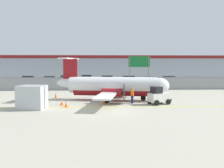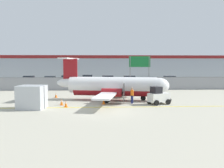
{
  "view_description": "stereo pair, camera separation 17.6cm",
  "coord_description": "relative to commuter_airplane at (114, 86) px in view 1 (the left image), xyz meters",
  "views": [
    {
      "loc": [
        -0.61,
        -22.07,
        4.23
      ],
      "look_at": [
        1.17,
        7.89,
        1.8
      ],
      "focal_mm": 40.0,
      "sensor_mm": 36.0,
      "label": 1
    },
    {
      "loc": [
        -0.43,
        -22.08,
        4.23
      ],
      "look_at": [
        1.17,
        7.89,
        1.8
      ],
      "focal_mm": 40.0,
      "sensor_mm": 36.0,
      "label": 2
    }
  ],
  "objects": [
    {
      "name": "highway_sign",
      "position": [
        5.04,
        12.66,
        2.54
      ],
      "size": [
        3.6,
        0.14,
        5.5
      ],
      "color": "slate",
      "rests_on": "ground"
    },
    {
      "name": "parked_car_0",
      "position": [
        -16.86,
        25.14,
        -0.71
      ],
      "size": [
        4.34,
        2.3,
        1.58
      ],
      "rotation": [
        0.0,
        0.0,
        3.23
      ],
      "color": "red",
      "rests_on": "parking_lot_strip"
    },
    {
      "name": "ground_plane",
      "position": [
        -1.4,
        -4.84,
        -1.6
      ],
      "size": [
        140.0,
        140.0,
        0.01
      ],
      "color": "#B2AD99"
    },
    {
      "name": "ground_crew_worker",
      "position": [
        1.73,
        -2.63,
        -0.65
      ],
      "size": [
        0.48,
        0.48,
        1.7
      ],
      "rotation": [
        0.0,
        0.0,
        2.44
      ],
      "color": "#191E4C",
      "rests_on": "ground"
    },
    {
      "name": "baggage_tug",
      "position": [
        4.4,
        -3.36,
        -0.75
      ],
      "size": [
        2.58,
        2.09,
        1.88
      ],
      "rotation": [
        0.0,
        0.0,
        0.41
      ],
      "color": "silver",
      "rests_on": "ground"
    },
    {
      "name": "parked_car_5",
      "position": [
        4.64,
        24.03,
        -0.71
      ],
      "size": [
        4.37,
        2.4,
        1.58
      ],
      "rotation": [
        0.0,
        0.0,
        3.26
      ],
      "color": "silver",
      "rests_on": "parking_lot_strip"
    },
    {
      "name": "traffic_cone_far_right",
      "position": [
        -5.05,
        -4.57,
        -1.29
      ],
      "size": [
        0.36,
        0.36,
        0.64
      ],
      "color": "orange",
      "rests_on": "ground"
    },
    {
      "name": "parked_car_6",
      "position": [
        8.86,
        18.9,
        -0.71
      ],
      "size": [
        4.21,
        2.03,
        1.58
      ],
      "rotation": [
        0.0,
        0.0,
        0.01
      ],
      "color": "black",
      "rests_on": "parking_lot_strip"
    },
    {
      "name": "parked_car_2",
      "position": [
        -8.69,
        26.55,
        -0.71
      ],
      "size": [
        4.35,
        2.33,
        1.58
      ],
      "rotation": [
        0.0,
        0.0,
        -0.1
      ],
      "color": "#B28C19",
      "rests_on": "parking_lot_strip"
    },
    {
      "name": "parking_lot_strip",
      "position": [
        -1.4,
        22.66,
        -1.54
      ],
      "size": [
        98.0,
        17.0,
        0.12
      ],
      "color": "#38383A",
      "rests_on": "ground"
    },
    {
      "name": "traffic_cone_far_left",
      "position": [
        -1.32,
        -2.96,
        -1.29
      ],
      "size": [
        0.36,
        0.36,
        0.64
      ],
      "color": "orange",
      "rests_on": "ground"
    },
    {
      "name": "parked_car_4",
      "position": [
        0.02,
        25.2,
        -0.71
      ],
      "size": [
        4.37,
        2.4,
        1.58
      ],
      "rotation": [
        0.0,
        0.0,
        3.26
      ],
      "color": "red",
      "rests_on": "parking_lot_strip"
    },
    {
      "name": "cargo_container",
      "position": [
        -8.13,
        -5.26,
        -0.5
      ],
      "size": [
        2.67,
        2.34,
        2.2
      ],
      "rotation": [
        0.0,
        0.0,
        -0.15
      ],
      "color": "#B7BCC1",
      "rests_on": "ground"
    },
    {
      "name": "traffic_cone_near_left",
      "position": [
        -7.18,
        2.37,
        -1.29
      ],
      "size": [
        0.36,
        0.36,
        0.64
      ],
      "color": "orange",
      "rests_on": "ground"
    },
    {
      "name": "parked_car_1",
      "position": [
        -11.78,
        23.42,
        -0.71
      ],
      "size": [
        4.36,
        2.35,
        1.58
      ],
      "rotation": [
        0.0,
        0.0,
        0.11
      ],
      "color": "slate",
      "rests_on": "parking_lot_strip"
    },
    {
      "name": "traffic_cone_near_right",
      "position": [
        -5.65,
        -3.35,
        -1.29
      ],
      "size": [
        0.36,
        0.36,
        0.64
      ],
      "color": "orange",
      "rests_on": "ground"
    },
    {
      "name": "parked_car_7",
      "position": [
        12.9,
        22.53,
        -0.71
      ],
      "size": [
        4.3,
        2.21,
        1.58
      ],
      "rotation": [
        0.0,
        0.0,
        3.2
      ],
      "color": "gray",
      "rests_on": "parking_lot_strip"
    },
    {
      "name": "parked_car_3",
      "position": [
        -4.55,
        28.81,
        -0.71
      ],
      "size": [
        4.27,
        2.15,
        1.58
      ],
      "rotation": [
        0.0,
        0.0,
        3.19
      ],
      "color": "navy",
      "rests_on": "parking_lot_strip"
    },
    {
      "name": "perimeter_fence",
      "position": [
        -1.4,
        11.16,
        -0.49
      ],
      "size": [
        98.0,
        0.1,
        2.1
      ],
      "color": "gray",
      "rests_on": "ground"
    },
    {
      "name": "background_building",
      "position": [
        -1.4,
        41.15,
        1.66
      ],
      "size": [
        91.0,
        8.1,
        6.5
      ],
      "color": "#A8B2BC",
      "rests_on": "ground"
    },
    {
      "name": "commuter_airplane",
      "position": [
        0.0,
        0.0,
        0.0
      ],
      "size": [
        13.3,
        16.0,
        4.92
      ],
      "rotation": [
        0.0,
        0.0,
        -0.2
      ],
      "color": "white",
      "rests_on": "ground"
    }
  ]
}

